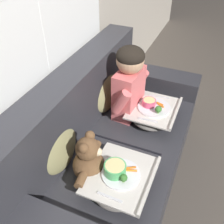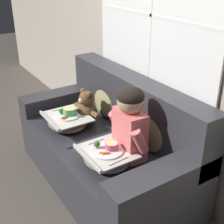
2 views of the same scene
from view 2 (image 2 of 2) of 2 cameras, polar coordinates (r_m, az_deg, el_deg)
The scene contains 9 objects.
ground_plane at distance 2.99m, azimuth -1.67°, elevation -12.57°, with size 14.00×14.00×0.00m, color #4C443D.
wall_back_with_window at distance 2.70m, azimuth 7.79°, elevation 13.91°, with size 8.00×0.08×2.60m.
couch at distance 2.81m, azimuth -0.66°, elevation -6.57°, with size 1.81×0.88×0.96m.
throw_pillow_behind_child at distance 2.51m, azimuth 7.11°, elevation -2.77°, with size 0.40×0.19×0.41m.
throw_pillow_behind_teddy at distance 3.01m, azimuth -1.15°, elevation 2.51°, with size 0.37×0.18×0.38m.
child_figure at distance 2.33m, azimuth 3.28°, elevation -1.41°, with size 0.42×0.21×0.58m.
teddy_bear at distance 2.93m, azimuth -4.69°, elevation 0.68°, with size 0.35×0.25×0.32m.
lap_tray_child at distance 2.36m, azimuth -1.00°, elevation -8.11°, with size 0.40×0.35×0.18m.
lap_tray_teddy at distance 2.89m, azimuth -8.19°, elevation -1.56°, with size 0.42×0.36×0.18m.
Camera 2 is at (2.01, -1.19, 1.87)m, focal length 50.00 mm.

